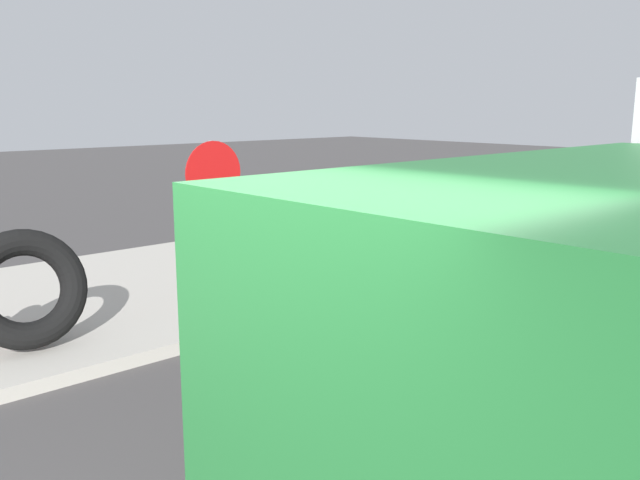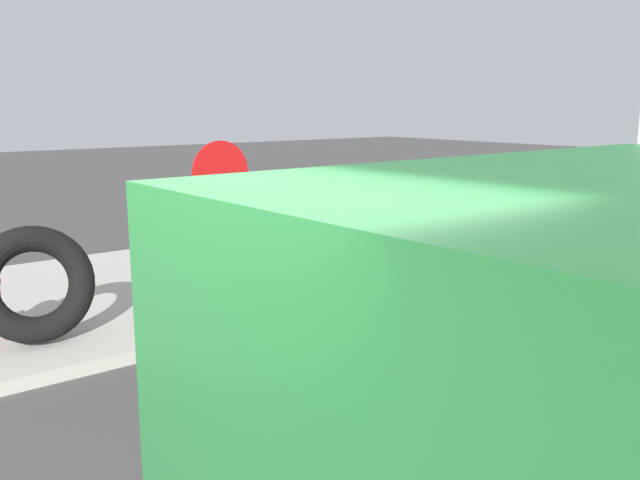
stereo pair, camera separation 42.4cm
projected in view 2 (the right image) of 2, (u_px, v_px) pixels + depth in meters
The scene contains 2 objects.
loose_tire at pixel (34, 284), 7.38m from camera, with size 1.31×1.31×0.29m, color black.
stop_sign at pixel (221, 196), 8.10m from camera, with size 0.76×0.08×2.18m.
Camera 2 is at (-1.24, -2.61, 2.75)m, focal length 37.76 mm.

